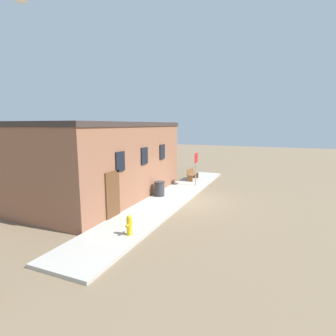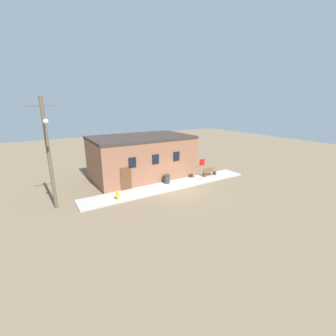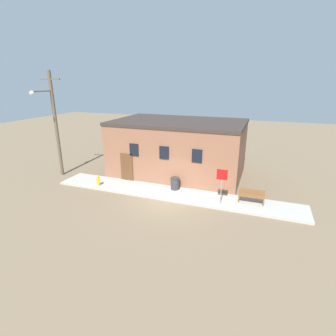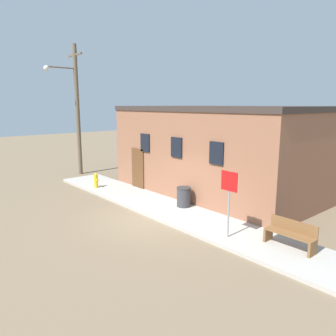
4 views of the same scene
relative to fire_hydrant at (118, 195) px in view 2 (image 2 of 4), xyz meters
name	(u,v)px [view 2 (image 2 of 4)]	position (x,y,z in m)	size (l,w,h in m)	color
ground_plane	(177,190)	(5.43, -0.53, -0.52)	(80.00, 80.00, 0.00)	#7A664C
sidewalk	(171,186)	(5.43, 0.61, -0.45)	(16.91, 2.26, 0.13)	#B2ADA3
brick_building	(141,157)	(4.44, 4.85, 1.67)	(10.17, 6.36, 4.37)	#8E5B42
fire_hydrant	(118,195)	(0.00, 0.00, 0.00)	(0.43, 0.20, 0.77)	gold
stop_sign	(202,166)	(8.76, 0.10, 1.16)	(0.64, 0.06, 2.22)	gray
bench	(209,172)	(10.52, 0.92, 0.03)	(1.54, 0.44, 0.84)	brown
trash_bin	(167,179)	(5.41, 1.26, 0.04)	(0.62, 0.62, 0.85)	#333338
utility_pole	(48,152)	(-4.36, 1.11, 3.83)	(1.80, 2.09, 8.07)	brown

